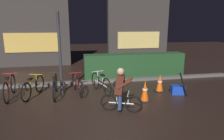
{
  "coord_description": "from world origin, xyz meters",
  "views": [
    {
      "loc": [
        -1.04,
        -5.63,
        2.36
      ],
      "look_at": [
        0.2,
        0.6,
        0.9
      ],
      "focal_mm": 31.17,
      "sensor_mm": 36.0,
      "label": 1
    }
  ],
  "objects_px": {
    "traffic_cone_near": "(145,91)",
    "cyclist": "(120,90)",
    "parked_bike_left_mid": "(33,87)",
    "street_post": "(60,54)",
    "parked_bike_right_mid": "(101,83)",
    "traffic_cone_far": "(160,83)",
    "parked_bike_leftmost": "(10,87)",
    "parked_bike_center_right": "(77,84)",
    "closed_umbrella": "(183,85)",
    "blue_crate": "(178,90)",
    "parked_bike_center_left": "(55,86)"
  },
  "relations": [
    {
      "from": "traffic_cone_near",
      "to": "cyclist",
      "type": "height_order",
      "value": "cyclist"
    },
    {
      "from": "parked_bike_left_mid",
      "to": "street_post",
      "type": "bearing_deg",
      "value": -61.67
    },
    {
      "from": "parked_bike_right_mid",
      "to": "traffic_cone_far",
      "type": "xyz_separation_m",
      "value": [
        2.13,
        -0.34,
        -0.02
      ]
    },
    {
      "from": "parked_bike_leftmost",
      "to": "cyclist",
      "type": "relative_size",
      "value": 1.36
    },
    {
      "from": "parked_bike_center_right",
      "to": "closed_umbrella",
      "type": "relative_size",
      "value": 1.75
    },
    {
      "from": "parked_bike_center_right",
      "to": "traffic_cone_near",
      "type": "distance_m",
      "value": 2.41
    },
    {
      "from": "parked_bike_right_mid",
      "to": "closed_umbrella",
      "type": "xyz_separation_m",
      "value": [
        2.68,
        -0.98,
        0.08
      ]
    },
    {
      "from": "parked_bike_center_right",
      "to": "cyclist",
      "type": "relative_size",
      "value": 1.19
    },
    {
      "from": "traffic_cone_near",
      "to": "closed_umbrella",
      "type": "relative_size",
      "value": 0.8
    },
    {
      "from": "traffic_cone_far",
      "to": "street_post",
      "type": "bearing_deg",
      "value": 171.67
    },
    {
      "from": "street_post",
      "to": "parked_bike_center_right",
      "type": "relative_size",
      "value": 1.89
    },
    {
      "from": "parked_bike_leftmost",
      "to": "closed_umbrella",
      "type": "xyz_separation_m",
      "value": [
        5.72,
        -1.01,
        0.06
      ]
    },
    {
      "from": "parked_bike_left_mid",
      "to": "parked_bike_right_mid",
      "type": "xyz_separation_m",
      "value": [
        2.3,
        0.02,
        0.0
      ]
    },
    {
      "from": "parked_bike_leftmost",
      "to": "parked_bike_center_right",
      "type": "xyz_separation_m",
      "value": [
        2.21,
        0.03,
        -0.03
      ]
    },
    {
      "from": "traffic_cone_near",
      "to": "parked_bike_center_right",
      "type": "bearing_deg",
      "value": 150.35
    },
    {
      "from": "street_post",
      "to": "cyclist",
      "type": "distance_m",
      "value": 2.63
    },
    {
      "from": "parked_bike_leftmost",
      "to": "closed_umbrella",
      "type": "relative_size",
      "value": 1.99
    },
    {
      "from": "closed_umbrella",
      "to": "street_post",
      "type": "bearing_deg",
      "value": 14.76
    },
    {
      "from": "parked_bike_center_right",
      "to": "traffic_cone_far",
      "type": "relative_size",
      "value": 2.29
    },
    {
      "from": "parked_bike_leftmost",
      "to": "parked_bike_left_mid",
      "type": "xyz_separation_m",
      "value": [
        0.75,
        -0.05,
        -0.03
      ]
    },
    {
      "from": "parked_bike_center_right",
      "to": "closed_umbrella",
      "type": "distance_m",
      "value": 3.67
    },
    {
      "from": "parked_bike_center_right",
      "to": "blue_crate",
      "type": "height_order",
      "value": "parked_bike_center_right"
    },
    {
      "from": "parked_bike_center_left",
      "to": "closed_umbrella",
      "type": "bearing_deg",
      "value": -102.45
    },
    {
      "from": "parked_bike_center_left",
      "to": "blue_crate",
      "type": "height_order",
      "value": "parked_bike_center_left"
    },
    {
      "from": "blue_crate",
      "to": "cyclist",
      "type": "bearing_deg",
      "value": -157.26
    },
    {
      "from": "blue_crate",
      "to": "closed_umbrella",
      "type": "distance_m",
      "value": 0.37
    },
    {
      "from": "parked_bike_right_mid",
      "to": "traffic_cone_far",
      "type": "bearing_deg",
      "value": -117.16
    },
    {
      "from": "parked_bike_right_mid",
      "to": "traffic_cone_far",
      "type": "distance_m",
      "value": 2.15
    },
    {
      "from": "street_post",
      "to": "blue_crate",
      "type": "distance_m",
      "value": 4.28
    },
    {
      "from": "cyclist",
      "to": "closed_umbrella",
      "type": "distance_m",
      "value": 2.48
    },
    {
      "from": "parked_bike_center_left",
      "to": "cyclist",
      "type": "relative_size",
      "value": 1.32
    },
    {
      "from": "traffic_cone_far",
      "to": "blue_crate",
      "type": "bearing_deg",
      "value": -37.91
    },
    {
      "from": "parked_bike_left_mid",
      "to": "closed_umbrella",
      "type": "height_order",
      "value": "closed_umbrella"
    },
    {
      "from": "parked_bike_center_right",
      "to": "traffic_cone_near",
      "type": "bearing_deg",
      "value": -131.73
    },
    {
      "from": "street_post",
      "to": "parked_bike_center_right",
      "type": "distance_m",
      "value": 1.21
    },
    {
      "from": "parked_bike_right_mid",
      "to": "traffic_cone_near",
      "type": "bearing_deg",
      "value": -149.97
    },
    {
      "from": "parked_bike_center_left",
      "to": "traffic_cone_far",
      "type": "relative_size",
      "value": 2.54
    },
    {
      "from": "parked_bike_center_left",
      "to": "parked_bike_right_mid",
      "type": "height_order",
      "value": "parked_bike_center_left"
    },
    {
      "from": "traffic_cone_near",
      "to": "blue_crate",
      "type": "bearing_deg",
      "value": 16.32
    },
    {
      "from": "parked_bike_leftmost",
      "to": "cyclist",
      "type": "bearing_deg",
      "value": -121.71
    },
    {
      "from": "parked_bike_left_mid",
      "to": "traffic_cone_near",
      "type": "xyz_separation_m",
      "value": [
        3.55,
        -1.11,
        -0.0
      ]
    },
    {
      "from": "traffic_cone_near",
      "to": "parked_bike_center_left",
      "type": "bearing_deg",
      "value": 160.23
    },
    {
      "from": "traffic_cone_far",
      "to": "blue_crate",
      "type": "height_order",
      "value": "traffic_cone_far"
    },
    {
      "from": "parked_bike_leftmost",
      "to": "blue_crate",
      "type": "relative_size",
      "value": 3.84
    },
    {
      "from": "street_post",
      "to": "parked_bike_center_left",
      "type": "bearing_deg",
      "value": -126.4
    },
    {
      "from": "traffic_cone_near",
      "to": "cyclist",
      "type": "relative_size",
      "value": 0.54
    },
    {
      "from": "parked_bike_center_left",
      "to": "parked_bike_right_mid",
      "type": "bearing_deg",
      "value": -86.87
    },
    {
      "from": "parked_bike_leftmost",
      "to": "traffic_cone_near",
      "type": "bearing_deg",
      "value": -109.59
    },
    {
      "from": "parked_bike_right_mid",
      "to": "traffic_cone_far",
      "type": "height_order",
      "value": "parked_bike_right_mid"
    },
    {
      "from": "street_post",
      "to": "parked_bike_center_left",
      "type": "xyz_separation_m",
      "value": [
        -0.21,
        -0.28,
        -1.06
      ]
    }
  ]
}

